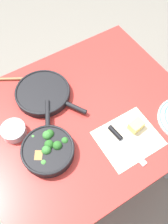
# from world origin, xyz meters

# --- Properties ---
(ground_plane) EXTENTS (14.00, 14.00, 0.00)m
(ground_plane) POSITION_xyz_m (0.00, 0.00, 0.00)
(ground_plane) COLOR slate
(dining_table_red) EXTENTS (1.10, 0.91, 0.78)m
(dining_table_red) POSITION_xyz_m (0.00, 0.00, 0.68)
(dining_table_red) COLOR #B72D28
(dining_table_red) RESTS_ON ground_plane
(skillet_broccoli) EXTENTS (0.26, 0.36, 0.07)m
(skillet_broccoli) POSITION_xyz_m (0.25, 0.09, 0.81)
(skillet_broccoli) COLOR black
(skillet_broccoli) RESTS_ON dining_table_red
(skillet_eggs) EXTENTS (0.29, 0.38, 0.04)m
(skillet_eggs) POSITION_xyz_m (0.12, -0.21, 0.80)
(skillet_eggs) COLOR black
(skillet_eggs) RESTS_ON dining_table_red
(wooden_spoon) EXTENTS (0.34, 0.21, 0.02)m
(wooden_spoon) POSITION_xyz_m (0.17, -0.37, 0.78)
(wooden_spoon) COLOR #996B42
(wooden_spoon) RESTS_ON dining_table_red
(parchment_sheet) EXTENTS (0.29, 0.25, 0.00)m
(parchment_sheet) POSITION_xyz_m (-0.11, 0.23, 0.78)
(parchment_sheet) COLOR beige
(parchment_sheet) RESTS_ON dining_table_red
(grater_knife) EXTENTS (0.05, 0.25, 0.02)m
(grater_knife) POSITION_xyz_m (-0.07, 0.22, 0.78)
(grater_knife) COLOR silver
(grater_knife) RESTS_ON dining_table_red
(cheese_block) EXTENTS (0.08, 0.06, 0.04)m
(cheese_block) POSITION_xyz_m (-0.17, 0.20, 0.80)
(cheese_block) COLOR #EACC66
(cheese_block) RESTS_ON dining_table_red
(prep_bowl_steel) EXTENTS (0.12, 0.12, 0.05)m
(prep_bowl_steel) POSITION_xyz_m (0.34, -0.09, 0.80)
(prep_bowl_steel) COLOR #B7B7BC
(prep_bowl_steel) RESTS_ON dining_table_red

